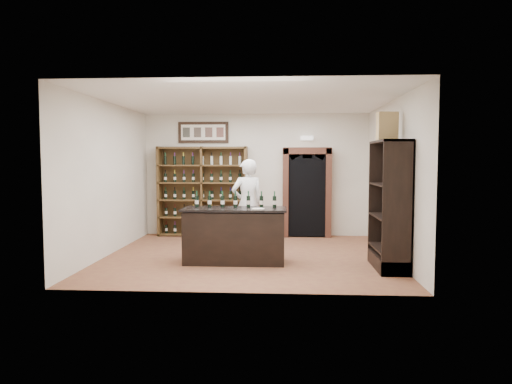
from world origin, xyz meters
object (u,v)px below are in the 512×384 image
(counter_bottle_0, at_px, (197,201))
(side_cabinet, at_px, (391,225))
(wine_shelf, at_px, (203,191))
(shopkeeper, at_px, (247,204))
(wine_crate, at_px, (387,126))
(tasting_counter, at_px, (235,236))

(counter_bottle_0, height_order, side_cabinet, side_cabinet)
(wine_shelf, xyz_separation_m, shopkeeper, (1.22, -1.58, -0.16))
(wine_shelf, distance_m, wine_crate, 5.03)
(tasting_counter, xyz_separation_m, counter_bottle_0, (-0.72, 0.15, 0.61))
(tasting_counter, bearing_deg, wine_crate, -2.45)
(counter_bottle_0, bearing_deg, side_cabinet, -7.38)
(counter_bottle_0, relative_size, side_cabinet, 0.14)
(wine_shelf, bearing_deg, shopkeeper, -52.22)
(side_cabinet, xyz_separation_m, wine_crate, (-0.05, 0.19, 1.69))
(wine_shelf, relative_size, wine_crate, 4.43)
(tasting_counter, distance_m, side_cabinet, 2.75)
(wine_shelf, height_order, wine_crate, wine_crate)
(tasting_counter, height_order, wine_crate, wine_crate)
(wine_crate, bearing_deg, wine_shelf, 132.29)
(tasting_counter, bearing_deg, counter_bottle_0, 168.52)
(wine_shelf, relative_size, counter_bottle_0, 7.33)
(counter_bottle_0, distance_m, shopkeeper, 1.48)
(wine_shelf, bearing_deg, tasting_counter, -69.44)
(counter_bottle_0, relative_size, shopkeeper, 0.16)
(side_cabinet, relative_size, wine_crate, 4.43)
(shopkeeper, bearing_deg, tasting_counter, 61.20)
(side_cabinet, distance_m, shopkeeper, 3.09)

